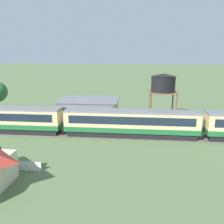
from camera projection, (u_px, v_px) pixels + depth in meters
The scene contains 5 objects.
ground_plane at pixel (138, 135), 38.08m from camera, with size 600.00×600.00×0.00m, color #566B42.
passenger_train at pixel (133, 122), 36.89m from camera, with size 64.34×2.96×4.21m.
railway_track at pixel (147, 137), 37.21m from camera, with size 110.90×3.60×0.04m.
station_building at pixel (90, 109), 46.68m from camera, with size 11.52×9.61×4.18m.
water_tower at pixel (163, 84), 44.22m from camera, with size 5.07×5.07×9.17m.
Camera 1 is at (-0.41, -36.39, 12.56)m, focal length 38.00 mm.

